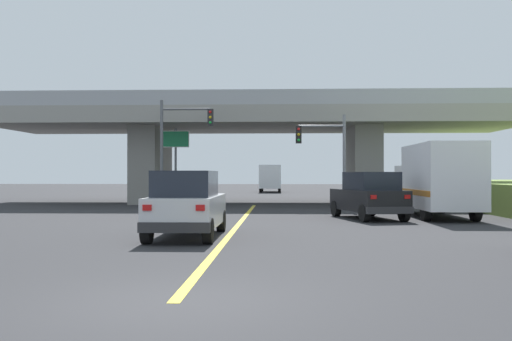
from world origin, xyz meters
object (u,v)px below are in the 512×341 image
(suv_lead, at_px, (187,204))
(semi_truck_distant, at_px, (270,178))
(traffic_signal_nearside, at_px, (327,149))
(traffic_signal_farside, at_px, (178,139))
(box_truck, at_px, (437,180))
(highway_sign, at_px, (176,148))
(suv_crossing, at_px, (369,195))

(suv_lead, height_order, semi_truck_distant, semi_truck_distant)
(traffic_signal_nearside, distance_m, traffic_signal_farside, 8.45)
(traffic_signal_nearside, xyz_separation_m, traffic_signal_farside, (-8.41, 0.62, 0.64))
(box_truck, bearing_deg, highway_sign, 143.84)
(box_truck, xyz_separation_m, traffic_signal_farside, (-12.77, 6.75, 2.28))
(box_truck, height_order, traffic_signal_nearside, traffic_signal_nearside)
(suv_lead, distance_m, box_truck, 13.09)
(suv_lead, relative_size, traffic_signal_farside, 0.77)
(traffic_signal_nearside, distance_m, highway_sign, 9.84)
(box_truck, bearing_deg, suv_lead, -138.60)
(traffic_signal_nearside, bearing_deg, suv_lead, -110.22)
(suv_lead, distance_m, semi_truck_distant, 46.55)
(suv_lead, distance_m, suv_crossing, 10.14)
(highway_sign, height_order, semi_truck_distant, highway_sign)
(traffic_signal_nearside, height_order, highway_sign, traffic_signal_nearside)
(traffic_signal_farside, bearing_deg, suv_crossing, -38.82)
(suv_lead, xyz_separation_m, highway_sign, (-3.67, 18.50, 2.55))
(suv_crossing, relative_size, highway_sign, 1.01)
(box_truck, bearing_deg, suv_crossing, -162.67)
(semi_truck_distant, bearing_deg, highway_sign, -101.02)
(traffic_signal_farside, relative_size, highway_sign, 1.28)
(traffic_signal_farside, bearing_deg, box_truck, -27.84)
(highway_sign, relative_size, semi_truck_distant, 0.71)
(traffic_signal_nearside, relative_size, semi_truck_distant, 0.77)
(suv_crossing, distance_m, traffic_signal_farside, 12.68)
(traffic_signal_farside, bearing_deg, semi_truck_distant, 81.31)
(semi_truck_distant, bearing_deg, traffic_signal_farside, -98.69)
(suv_lead, height_order, box_truck, box_truck)
(suv_lead, height_order, suv_crossing, same)
(suv_lead, xyz_separation_m, traffic_signal_farside, (-2.97, 15.39, 2.95))
(suv_crossing, bearing_deg, traffic_signal_nearside, 85.37)
(suv_lead, height_order, traffic_signal_farside, traffic_signal_farside)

